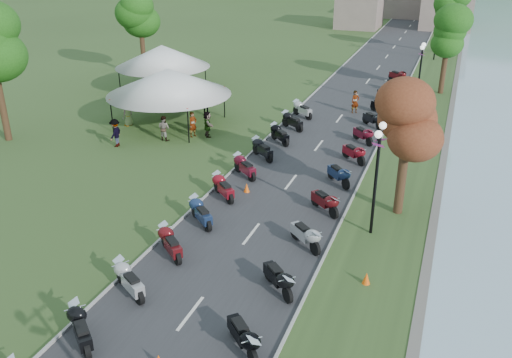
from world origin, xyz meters
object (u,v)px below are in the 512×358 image
(pedestrian_c, at_px, (117,146))
(pedestrian_b, at_px, (165,140))
(vendor_tent_main, at_px, (170,97))
(pedestrian_a, at_px, (193,136))

(pedestrian_c, bearing_deg, pedestrian_b, 124.47)
(vendor_tent_main, distance_m, pedestrian_c, 5.58)
(pedestrian_b, distance_m, pedestrian_c, 3.10)
(pedestrian_a, height_order, pedestrian_b, pedestrian_a)
(pedestrian_c, bearing_deg, vendor_tent_main, 159.45)
(pedestrian_a, xyz_separation_m, pedestrian_c, (-3.75, -3.36, 0.00))
(vendor_tent_main, bearing_deg, pedestrian_b, -69.05)
(vendor_tent_main, height_order, pedestrian_c, vendor_tent_main)
(pedestrian_a, bearing_deg, vendor_tent_main, 76.97)
(vendor_tent_main, relative_size, pedestrian_a, 3.37)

